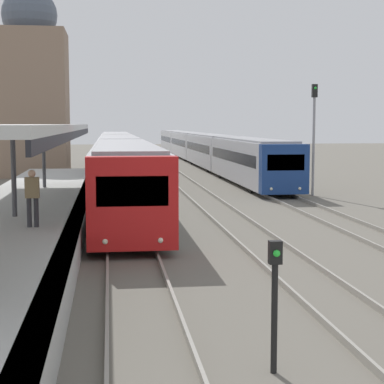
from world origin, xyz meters
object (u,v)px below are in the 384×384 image
person_on_platform (32,195)px  signal_mast_far (314,127)px  train_near (119,157)px  signal_post_near (275,293)px  train_far (199,146)px

person_on_platform → signal_mast_far: size_ratio=0.28×
train_near → signal_post_near: train_near is taller
train_near → signal_post_near: 33.36m
train_far → signal_mast_far: 30.37m
train_near → signal_mast_far: (10.29, -9.30, 1.98)m
person_on_platform → signal_post_near: bearing=-63.4°
train_far → signal_mast_far: bearing=-86.2°
person_on_platform → train_near: (2.85, 23.89, -0.13)m
train_near → train_far: bearing=68.4°
person_on_platform → signal_post_near: size_ratio=0.80×
train_near → signal_post_near: size_ratio=23.66×
train_far → signal_post_near: train_far is taller
person_on_platform → train_near: 24.06m
signal_post_near → person_on_platform: bearing=116.6°
train_far → signal_mast_far: (1.99, -30.24, 2.04)m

